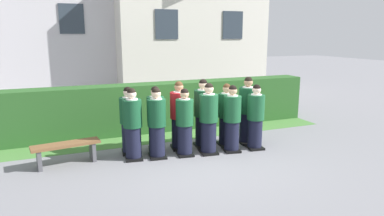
{
  "coord_description": "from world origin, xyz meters",
  "views": [
    {
      "loc": [
        -2.95,
        -7.08,
        2.74
      ],
      "look_at": [
        0.0,
        0.23,
        1.05
      ],
      "focal_mm": 32.1,
      "sensor_mm": 36.0,
      "label": 1
    }
  ],
  "objects_px": {
    "student_front_row_4": "(232,120)",
    "student_rear_row_5": "(247,112)",
    "student_rear_row_4": "(226,116)",
    "student_front_row_1": "(157,125)",
    "student_rear_row_3": "(203,115)",
    "student_front_row_0": "(133,126)",
    "student_rear_row_1": "(156,121)",
    "student_front_row_3": "(209,120)",
    "student_rear_row_0": "(129,122)",
    "student_front_row_2": "(185,124)",
    "student_front_row_5": "(255,118)",
    "student_in_red_blazer": "(179,117)",
    "wooden_bench": "(66,149)"
  },
  "relations": [
    {
      "from": "student_front_row_4",
      "to": "student_rear_row_5",
      "type": "xyz_separation_m",
      "value": [
        0.67,
        0.42,
        0.06
      ]
    },
    {
      "from": "student_rear_row_4",
      "to": "student_front_row_1",
      "type": "bearing_deg",
      "value": -173.8
    },
    {
      "from": "student_rear_row_5",
      "to": "student_rear_row_3",
      "type": "bearing_deg",
      "value": 172.25
    },
    {
      "from": "student_front_row_0",
      "to": "student_rear_row_5",
      "type": "xyz_separation_m",
      "value": [
        2.96,
        0.07,
        0.05
      ]
    },
    {
      "from": "student_front_row_0",
      "to": "student_rear_row_1",
      "type": "distance_m",
      "value": 0.72
    },
    {
      "from": "student_front_row_3",
      "to": "student_rear_row_1",
      "type": "xyz_separation_m",
      "value": [
        -1.1,
        0.61,
        -0.05
      ]
    },
    {
      "from": "student_front_row_4",
      "to": "student_rear_row_0",
      "type": "distance_m",
      "value": 2.42
    },
    {
      "from": "student_front_row_3",
      "to": "student_front_row_1",
      "type": "bearing_deg",
      "value": 171.79
    },
    {
      "from": "student_front_row_2",
      "to": "student_front_row_4",
      "type": "height_order",
      "value": "student_front_row_4"
    },
    {
      "from": "student_rear_row_1",
      "to": "student_rear_row_0",
      "type": "bearing_deg",
      "value": 172.89
    },
    {
      "from": "student_front_row_1",
      "to": "student_front_row_3",
      "type": "distance_m",
      "value": 1.21
    },
    {
      "from": "student_front_row_0",
      "to": "student_front_row_5",
      "type": "bearing_deg",
      "value": -7.59
    },
    {
      "from": "student_front_row_0",
      "to": "student_in_red_blazer",
      "type": "bearing_deg",
      "value": 13.86
    },
    {
      "from": "student_front_row_2",
      "to": "student_rear_row_5",
      "type": "relative_size",
      "value": 0.91
    },
    {
      "from": "student_rear_row_0",
      "to": "student_front_row_2",
      "type": "bearing_deg",
      "value": -27.95
    },
    {
      "from": "wooden_bench",
      "to": "student_rear_row_0",
      "type": "bearing_deg",
      "value": 9.58
    },
    {
      "from": "student_front_row_2",
      "to": "student_front_row_4",
      "type": "distance_m",
      "value": 1.15
    },
    {
      "from": "student_front_row_3",
      "to": "student_front_row_5",
      "type": "height_order",
      "value": "student_front_row_3"
    },
    {
      "from": "student_front_row_3",
      "to": "student_rear_row_1",
      "type": "bearing_deg",
      "value": 150.73
    },
    {
      "from": "student_rear_row_4",
      "to": "wooden_bench",
      "type": "bearing_deg",
      "value": 178.79
    },
    {
      "from": "student_in_red_blazer",
      "to": "student_front_row_1",
      "type": "bearing_deg",
      "value": -149.77
    },
    {
      "from": "student_rear_row_0",
      "to": "wooden_bench",
      "type": "relative_size",
      "value": 1.1
    },
    {
      "from": "student_front_row_0",
      "to": "student_front_row_2",
      "type": "xyz_separation_m",
      "value": [
        1.16,
        -0.19,
        -0.02
      ]
    },
    {
      "from": "student_front_row_3",
      "to": "student_rear_row_3",
      "type": "height_order",
      "value": "student_rear_row_3"
    },
    {
      "from": "student_rear_row_4",
      "to": "student_rear_row_5",
      "type": "height_order",
      "value": "student_rear_row_5"
    },
    {
      "from": "student_front_row_3",
      "to": "student_front_row_4",
      "type": "relative_size",
      "value": 1.04
    },
    {
      "from": "student_rear_row_3",
      "to": "student_front_row_3",
      "type": "bearing_deg",
      "value": -98.92
    },
    {
      "from": "student_in_red_blazer",
      "to": "student_rear_row_3",
      "type": "relative_size",
      "value": 0.98
    },
    {
      "from": "student_front_row_4",
      "to": "student_rear_row_4",
      "type": "relative_size",
      "value": 1.02
    },
    {
      "from": "student_front_row_2",
      "to": "student_in_red_blazer",
      "type": "bearing_deg",
      "value": 85.25
    },
    {
      "from": "student_front_row_1",
      "to": "student_front_row_2",
      "type": "bearing_deg",
      "value": -8.39
    },
    {
      "from": "student_front_row_1",
      "to": "student_rear_row_5",
      "type": "height_order",
      "value": "student_rear_row_5"
    },
    {
      "from": "student_front_row_3",
      "to": "student_rear_row_0",
      "type": "relative_size",
      "value": 1.06
    },
    {
      "from": "student_front_row_3",
      "to": "wooden_bench",
      "type": "distance_m",
      "value": 3.19
    },
    {
      "from": "student_rear_row_1",
      "to": "student_in_red_blazer",
      "type": "height_order",
      "value": "student_in_red_blazer"
    },
    {
      "from": "wooden_bench",
      "to": "student_front_row_4",
      "type": "bearing_deg",
      "value": -8.17
    },
    {
      "from": "student_rear_row_5",
      "to": "wooden_bench",
      "type": "bearing_deg",
      "value": 178.55
    },
    {
      "from": "student_front_row_5",
      "to": "student_front_row_0",
      "type": "bearing_deg",
      "value": 172.41
    },
    {
      "from": "student_rear_row_0",
      "to": "student_rear_row_5",
      "type": "relative_size",
      "value": 0.92
    },
    {
      "from": "student_front_row_2",
      "to": "wooden_bench",
      "type": "height_order",
      "value": "student_front_row_2"
    },
    {
      "from": "student_front_row_4",
      "to": "student_rear_row_0",
      "type": "relative_size",
      "value": 1.01
    },
    {
      "from": "student_rear_row_3",
      "to": "student_front_row_4",
      "type": "bearing_deg",
      "value": -49.51
    },
    {
      "from": "student_front_row_2",
      "to": "student_rear_row_3",
      "type": "xyz_separation_m",
      "value": [
        0.64,
        0.42,
        0.07
      ]
    },
    {
      "from": "student_front_row_4",
      "to": "student_rear_row_0",
      "type": "height_order",
      "value": "student_front_row_4"
    },
    {
      "from": "student_front_row_5",
      "to": "student_in_red_blazer",
      "type": "distance_m",
      "value": 1.85
    },
    {
      "from": "student_front_row_0",
      "to": "student_rear_row_4",
      "type": "height_order",
      "value": "student_front_row_0"
    },
    {
      "from": "student_front_row_3",
      "to": "student_rear_row_3",
      "type": "distance_m",
      "value": 0.51
    },
    {
      "from": "student_front_row_2",
      "to": "student_rear_row_5",
      "type": "xyz_separation_m",
      "value": [
        1.81,
        0.26,
        0.08
      ]
    },
    {
      "from": "student_in_red_blazer",
      "to": "student_rear_row_5",
      "type": "xyz_separation_m",
      "value": [
        1.77,
        -0.22,
        0.03
      ]
    },
    {
      "from": "student_front_row_4",
      "to": "student_front_row_3",
      "type": "bearing_deg",
      "value": 172.27
    }
  ]
}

